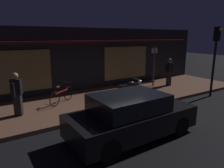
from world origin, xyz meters
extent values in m
plane|color=black|center=(0.00, 0.00, 0.00)|extent=(60.00, 60.00, 0.00)
cube|color=brown|center=(0.00, 3.00, 0.07)|extent=(18.00, 4.00, 0.15)
cube|color=black|center=(0.00, 6.40, 1.80)|extent=(18.00, 2.80, 3.60)
cube|color=olive|center=(-3.20, 4.98, 1.50)|extent=(3.20, 0.04, 2.00)
cube|color=olive|center=(3.20, 4.98, 1.50)|extent=(3.20, 0.04, 2.00)
cube|color=#591919|center=(0.00, 4.75, 2.85)|extent=(16.20, 0.50, 0.12)
cylinder|color=black|center=(0.68, 2.05, 0.45)|extent=(0.61, 0.16, 0.60)
cylinder|color=black|center=(1.77, 2.12, 0.45)|extent=(0.61, 0.16, 0.60)
cube|color=black|center=(1.23, 2.09, 0.73)|extent=(1.12, 0.36, 0.36)
ellipsoid|color=black|center=(1.37, 2.10, 0.93)|extent=(0.46, 0.27, 0.20)
sphere|color=#F9EDB7|center=(1.94, 2.14, 0.93)|extent=(0.18, 0.18, 0.18)
cylinder|color=gray|center=(1.74, 2.12, 1.10)|extent=(0.07, 0.55, 0.03)
torus|color=black|center=(-2.07, 3.00, 0.48)|extent=(0.57, 0.40, 0.66)
torus|color=black|center=(-1.24, 3.56, 0.48)|extent=(0.57, 0.40, 0.66)
cube|color=#A51E1E|center=(-1.65, 3.28, 0.70)|extent=(0.77, 0.54, 0.06)
cube|color=brown|center=(-1.86, 3.14, 0.97)|extent=(0.21, 0.18, 0.06)
cylinder|color=#A51E1E|center=(-1.31, 3.52, 1.05)|extent=(0.26, 0.36, 0.02)
cube|color=#28232D|center=(-3.56, 2.71, 0.57)|extent=(0.34, 0.32, 0.85)
cube|color=black|center=(-3.56, 2.71, 1.29)|extent=(0.44, 0.39, 0.58)
sphere|color=tan|center=(-3.56, 2.71, 1.71)|extent=(0.22, 0.22, 0.22)
cylinder|color=black|center=(-3.70, 2.49, 1.22)|extent=(0.12, 0.12, 0.52)
cylinder|color=black|center=(-3.43, 2.94, 1.22)|extent=(0.12, 0.12, 0.52)
cube|color=#28232D|center=(5.11, 3.13, 0.57)|extent=(0.28, 0.33, 0.85)
cube|color=black|center=(5.11, 3.13, 1.29)|extent=(0.32, 0.43, 0.58)
sphere|color=#8C6647|center=(5.11, 3.13, 1.71)|extent=(0.22, 0.22, 0.22)
cylinder|color=black|center=(5.36, 3.05, 1.22)|extent=(0.11, 0.11, 0.52)
cylinder|color=black|center=(4.87, 3.21, 1.22)|extent=(0.11, 0.11, 0.52)
cylinder|color=#47474C|center=(4.23, 3.56, 1.35)|extent=(0.09, 0.09, 2.40)
cube|color=beige|center=(4.23, 3.56, 2.30)|extent=(0.44, 0.03, 0.30)
cylinder|color=black|center=(5.61, 0.61, 1.80)|extent=(0.12, 0.12, 3.60)
cube|color=black|center=(5.61, 0.61, 3.25)|extent=(0.24, 0.24, 0.70)
sphere|color=orange|center=(5.61, 0.48, 3.45)|extent=(0.16, 0.16, 0.16)
cylinder|color=black|center=(0.58, 0.05, 0.32)|extent=(0.64, 0.23, 0.64)
cylinder|color=black|center=(0.61, -1.51, 0.32)|extent=(0.64, 0.23, 0.64)
cylinder|color=black|center=(-2.11, 0.01, 0.32)|extent=(0.64, 0.23, 0.64)
cylinder|color=black|center=(-2.09, -1.55, 0.32)|extent=(0.64, 0.23, 0.64)
cube|color=black|center=(-0.75, -0.75, 0.55)|extent=(4.13, 1.82, 0.68)
cube|color=black|center=(-0.90, -0.75, 1.10)|extent=(2.22, 1.63, 0.64)
camera|label=1|loc=(-4.53, -5.52, 3.13)|focal=32.97mm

